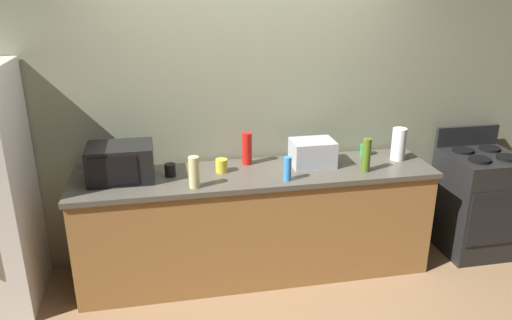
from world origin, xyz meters
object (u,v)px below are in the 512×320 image
Objects in this scene: toaster_oven at (313,153)px; bottle_spray_cleaner at (287,169)px; bottle_hot_sauce at (247,149)px; mug_yellow at (222,166)px; bottle_vinegar at (194,172)px; mug_green at (365,150)px; paper_towel_roll at (399,144)px; mug_black at (170,170)px; microwave at (121,163)px; bottle_olive_oil at (366,155)px; stove_range at (477,202)px.

toaster_oven is 1.85× the size of bottle_spray_cleaner.
mug_yellow is (-0.23, -0.14, -0.08)m from bottle_hot_sauce.
bottle_vinegar reaches higher than mug_yellow.
bottle_hot_sauce is at bearing -178.73° from mug_green.
paper_towel_roll reaches higher than mug_black.
bottle_vinegar reaches higher than bottle_spray_cleaner.
paper_towel_roll is at bearing 0.06° from microwave.
bottle_vinegar is at bearing -25.93° from microwave.
bottle_olive_oil is (1.34, 0.06, 0.02)m from bottle_vinegar.
bottle_olive_oil is at bearing -7.23° from mug_black.
bottle_olive_oil is 1.52m from mug_black.
microwave is 1.50m from toaster_oven.
bottle_vinegar is 0.61m from bottle_hot_sauce.
mug_black is at bearing 172.77° from bottle_olive_oil.
bottle_spray_cleaner is (-1.80, -0.21, 0.53)m from stove_range.
bottle_olive_oil is (1.87, -0.19, -0.00)m from microwave.
microwave reaches higher than mug_black.
mug_yellow is at bearing 48.65° from bottle_vinegar.
microwave is 1.78× the size of paper_towel_roll.
microwave is 4.58× the size of mug_yellow.
mug_yellow is (-2.26, 0.06, 0.49)m from stove_range.
stove_range is 11.92× the size of mug_green.
bottle_olive_oil is (-0.37, -0.19, -0.00)m from paper_towel_roll.
stove_range is 2.56m from bottle_vinegar.
bottle_olive_oil is 2.54× the size of mug_yellow.
microwave is at bearing 179.09° from stove_range.
bottle_olive_oil reaches higher than mug_yellow.
toaster_oven is at bearing -14.44° from bottle_hot_sauce.
mug_green is (1.49, 0.42, -0.07)m from bottle_vinegar.
bottle_olive_oil is 1.13m from mug_yellow.
bottle_hot_sauce is at bearing 159.19° from bottle_olive_oil.
toaster_oven is at bearing 0.35° from mug_yellow.
bottle_olive_oil is (0.37, -0.20, 0.03)m from toaster_oven.
paper_towel_roll is 1.15× the size of bottle_vinegar.
stove_range is 1.62m from toaster_oven.
stove_range is at bearing 4.75° from bottle_vinegar.
mug_green is (1.03, 0.02, -0.09)m from bottle_hot_sauce.
microwave is at bearing -171.67° from bottle_hot_sauce.
mug_yellow is 1.16× the size of mug_green.
bottle_hot_sauce is 2.91× the size of mug_green.
stove_range is 3.18× the size of toaster_oven.
microwave reaches higher than stove_range.
bottle_spray_cleaner is at bearing -0.02° from bottle_vinegar.
bottle_vinegar is 1.55m from mug_green.
bottle_vinegar is at bearing -131.35° from mug_yellow.
toaster_oven is 0.39m from bottle_spray_cleaner.
bottle_spray_cleaner is at bearing -29.69° from mug_yellow.
bottle_hot_sauce is at bearing 173.53° from paper_towel_roll.
bottle_olive_oil is at bearing -152.03° from paper_towel_roll.
mug_black is (-0.62, -0.14, -0.08)m from bottle_hot_sauce.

